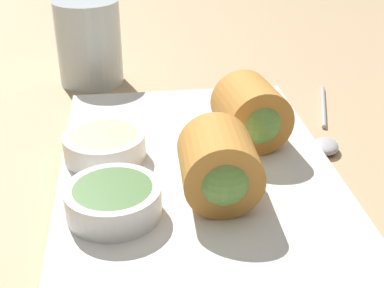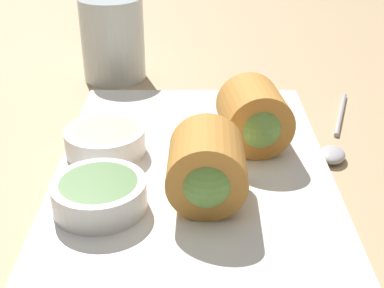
{
  "view_description": "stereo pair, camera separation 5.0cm",
  "coord_description": "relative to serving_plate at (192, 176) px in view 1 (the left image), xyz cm",
  "views": [
    {
      "loc": [
        -37.66,
        5.39,
        27.47
      ],
      "look_at": [
        1.53,
        0.48,
        5.91
      ],
      "focal_mm": 50.0,
      "sensor_mm": 36.0,
      "label": 1
    },
    {
      "loc": [
        -37.97,
        0.39,
        27.47
      ],
      "look_at": [
        1.53,
        0.48,
        5.91
      ],
      "focal_mm": 50.0,
      "sensor_mm": 36.0,
      "label": 2
    }
  ],
  "objects": [
    {
      "name": "table_surface",
      "position": [
        -1.53,
        -0.48,
        -1.76
      ],
      "size": [
        180.0,
        140.0,
        2.0
      ],
      "color": "tan",
      "rests_on": "ground"
    },
    {
      "name": "dipping_bowl_near",
      "position": [
        -5.79,
        6.63,
        2.01
      ],
      "size": [
        7.23,
        7.23,
        2.33
      ],
      "color": "white",
      "rests_on": "serving_plate"
    },
    {
      "name": "roll_front_right",
      "position": [
        -5.04,
        -1.51,
        3.75
      ],
      "size": [
        7.2,
        6.16,
        6.03
      ],
      "color": "#C68438",
      "rests_on": "serving_plate"
    },
    {
      "name": "drinking_glass",
      "position": [
        25.1,
        9.54,
        4.37
      ],
      "size": [
        7.87,
        7.87,
        10.26
      ],
      "color": "silver",
      "rests_on": "table_surface"
    },
    {
      "name": "dipping_bowl_far",
      "position": [
        2.85,
        7.44,
        2.01
      ],
      "size": [
        7.23,
        7.23,
        2.33
      ],
      "color": "white",
      "rests_on": "serving_plate"
    },
    {
      "name": "roll_front_left",
      "position": [
        3.93,
        -6.08,
        3.75
      ],
      "size": [
        7.48,
        6.75,
        6.03
      ],
      "color": "#C68438",
      "rests_on": "serving_plate"
    },
    {
      "name": "serving_plate",
      "position": [
        0.0,
        0.0,
        0.0
      ],
      "size": [
        34.75,
        23.6,
        1.5
      ],
      "color": "silver",
      "rests_on": "table_surface"
    },
    {
      "name": "spoon",
      "position": [
        6.26,
        -14.26,
        -0.27
      ],
      "size": [
        16.75,
        6.82,
        1.12
      ],
      "color": "#B2B2B7",
      "rests_on": "table_surface"
    }
  ]
}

